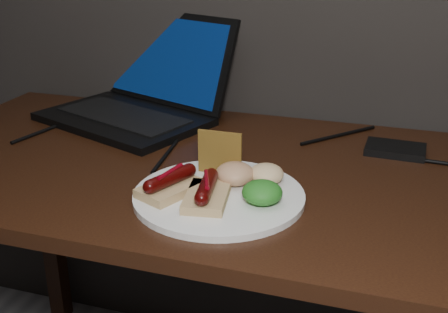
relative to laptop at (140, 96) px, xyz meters
The scene contains 11 objects.
desk 0.40m from the laptop, 40.11° to the right, with size 1.40×0.70×0.75m.
laptop is the anchor object (origin of this frame).
hard_drive 0.63m from the laptop, ahead, with size 0.12×0.08×0.02m, color black.
desk_cables 0.31m from the laptop, 23.71° to the right, with size 0.98×0.41×0.01m.
plate 0.51m from the laptop, 49.02° to the right, with size 0.31×0.31×0.01m, color white.
bread_sausage_left 0.48m from the laptop, 58.36° to the right, with size 0.11×0.13×0.04m.
bread_sausage_center 0.53m from the laptop, 52.44° to the right, with size 0.09×0.12×0.04m.
crispbread 0.43m from the laptop, 44.46° to the right, with size 0.09×0.01×0.09m, color olive.
salad_greens 0.58m from the laptop, 43.74° to the right, with size 0.07×0.07×0.04m, color #13601B.
salsa_mound 0.49m from the laptop, 44.05° to the right, with size 0.07×0.07×0.04m, color maroon.
coleslaw_mound 0.51m from the laptop, 38.12° to the right, with size 0.06×0.06×0.04m, color beige.
Camera 1 is at (0.33, 0.39, 1.20)m, focal length 45.00 mm.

